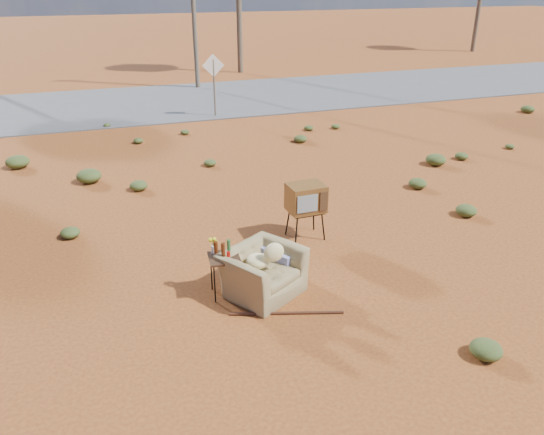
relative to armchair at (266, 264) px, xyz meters
name	(u,v)px	position (x,y,z in m)	size (l,w,h in m)	color
ground	(300,298)	(0.44, -0.42, -0.47)	(140.00, 140.00, 0.00)	#97521E
highway	(162,102)	(0.44, 14.58, -0.45)	(140.00, 7.00, 0.04)	#565659
armchair	(266,264)	(0.00, 0.00, 0.00)	(1.50, 1.43, 1.01)	olive
tv_unit	(306,199)	(1.32, 1.55, 0.34)	(0.70, 0.57, 1.09)	black
side_table	(222,255)	(-0.68, 0.12, 0.23)	(0.51, 0.51, 0.96)	#3A2315
rusty_bar	(287,313)	(0.08, -0.76, -0.45)	(0.05, 0.05, 1.72)	#4C2314
road_sign	(214,74)	(1.94, 11.58, 1.03)	(0.78, 0.06, 2.19)	brown
scrub_patch	(193,196)	(-0.39, 3.99, -0.33)	(17.49, 8.07, 0.33)	#414F22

